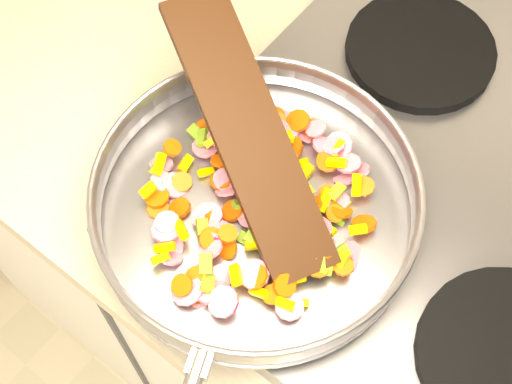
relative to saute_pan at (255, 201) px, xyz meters
The scene contains 7 objects.
cooktop 0.24m from the saute_pan, 47.53° to the left, with size 0.60×0.60×0.04m, color #939399.
grate_fl 0.05m from the saute_pan, 60.49° to the left, with size 0.19×0.19×0.02m, color black.
grate_fr 0.30m from the saute_pan, ahead, with size 0.19×0.19×0.02m, color black.
grate_bl 0.32m from the saute_pan, 86.50° to the left, with size 0.19×0.19×0.02m, color black.
saute_pan is the anchor object (origin of this frame).
vegetable_heap 0.01m from the saute_pan, 25.09° to the left, with size 0.27×0.28×0.05m.
wooden_spatula 0.07m from the saute_pan, 136.22° to the left, with size 0.32×0.07×0.02m, color black.
Camera 1 is at (-0.64, 1.21, 1.66)m, focal length 50.00 mm.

